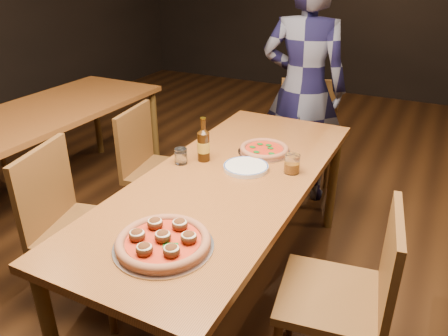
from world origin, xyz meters
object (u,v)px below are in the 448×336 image
at_px(chair_main_sw, 164,172).
at_px(pizza_margherita, 264,149).
at_px(amber_glass, 292,164).
at_px(diner, 303,90).
at_px(pizza_meatball, 163,241).
at_px(beer_bottle, 204,146).
at_px(table_main, 228,189).
at_px(water_glass, 181,156).
at_px(chair_main_nw, 87,230).
at_px(chair_end, 307,142).
at_px(plate_stack, 246,167).
at_px(chair_main_e, 332,295).
at_px(table_left, 39,121).

bearing_deg(chair_main_sw, pizza_margherita, -99.35).
distance_m(amber_glass, diner, 1.18).
bearing_deg(pizza_meatball, beer_bottle, 108.26).
relative_size(table_main, water_glass, 23.42).
bearing_deg(chair_main_nw, chair_end, -35.09).
bearing_deg(plate_stack, chair_main_e, -35.12).
bearing_deg(table_left, chair_main_e, -14.38).
distance_m(chair_main_nw, diner, 1.87).
relative_size(table_main, plate_stack, 8.41).
bearing_deg(plate_stack, table_left, 174.07).
bearing_deg(chair_main_sw, beer_bottle, -127.84).
bearing_deg(chair_main_e, plate_stack, -133.92).
xyz_separation_m(chair_main_nw, pizza_margherita, (0.67, 0.77, 0.29)).
bearing_deg(beer_bottle, table_main, -29.21).
bearing_deg(chair_main_e, pizza_margherita, -147.14).
height_order(pizza_margherita, plate_stack, pizza_margherita).
bearing_deg(chair_main_e, diner, -166.28).
distance_m(table_main, beer_bottle, 0.29).
height_order(chair_main_sw, beer_bottle, beer_bottle).
xyz_separation_m(table_main, chair_main_nw, (-0.62, -0.41, -0.20)).
xyz_separation_m(chair_main_sw, diner, (0.64, 0.95, 0.41)).
distance_m(chair_main_sw, amber_glass, 1.02).
height_order(plate_stack, water_glass, water_glass).
distance_m(table_left, chair_main_nw, 1.31).
xyz_separation_m(chair_main_e, plate_stack, (-0.59, 0.42, 0.29)).
height_order(chair_end, amber_glass, chair_end).
bearing_deg(table_main, chair_end, 88.09).
height_order(table_main, plate_stack, plate_stack).
height_order(chair_main_sw, chair_end, chair_end).
distance_m(beer_bottle, diner, 1.22).
height_order(chair_main_e, pizza_meatball, chair_main_e).
distance_m(table_left, pizza_meatball, 1.99).
xyz_separation_m(table_left, amber_glass, (1.97, -0.11, 0.12)).
bearing_deg(water_glass, chair_main_nw, -126.35).
relative_size(table_left, chair_end, 2.08).
height_order(plate_stack, beer_bottle, beer_bottle).
bearing_deg(beer_bottle, table_left, 173.01).
bearing_deg(beer_bottle, chair_main_sw, 150.47).
xyz_separation_m(pizza_meatball, plate_stack, (-0.00, 0.77, -0.02)).
relative_size(plate_stack, water_glass, 2.78).
distance_m(chair_main_e, amber_glass, 0.70).
height_order(chair_main_nw, pizza_margherita, chair_main_nw).
relative_size(table_main, diner, 1.15).
bearing_deg(table_left, chair_end, 29.18).
relative_size(table_main, amber_glass, 20.11).
relative_size(pizza_margherita, diner, 0.17).
bearing_deg(chair_end, diner, 128.67).
bearing_deg(amber_glass, table_main, -144.86).
relative_size(chair_main_nw, water_glass, 11.24).
xyz_separation_m(chair_main_nw, diner, (0.58, 1.73, 0.39)).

